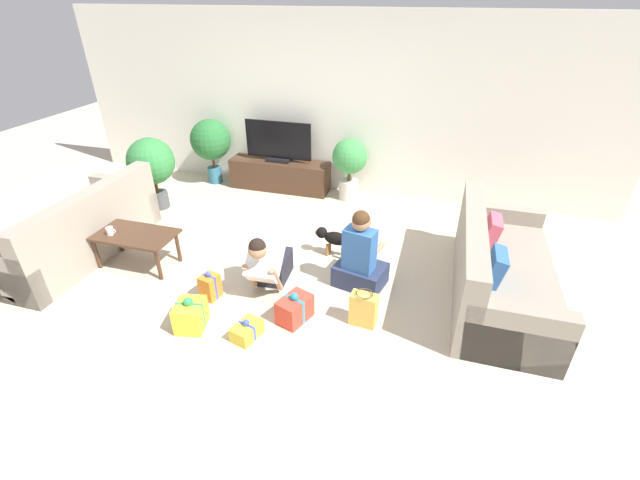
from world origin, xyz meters
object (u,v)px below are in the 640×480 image
object	(u,v)px
tv_console	(280,175)
tv	(278,144)
person_kneeling	(269,261)
gift_box_c	(247,330)
sofa_left	(77,232)
potted_plant_back_right	(350,162)
sofa_right	(498,273)
gift_box_d	(210,286)
potted_plant_back_left	(211,142)
coffee_table	(134,237)
dog	(332,238)
potted_plant_corner_left	(151,164)
gift_bag_a	(363,309)
person_sitting	(360,259)
mug	(110,231)
gift_box_b	(295,309)
gift_box_a	(191,315)

from	to	relation	value
tv_console	tv	xyz separation A→B (m)	(0.00, 0.00, 0.51)
person_kneeling	gift_box_c	bearing A→B (deg)	-86.81
sofa_left	gift_box_c	world-z (taller)	sofa_left
potted_plant_back_right	person_kneeling	world-z (taller)	potted_plant_back_right
sofa_right	gift_box_d	world-z (taller)	sofa_right
potted_plant_back_left	sofa_left	bearing A→B (deg)	-101.05
tv	person_kneeling	xyz separation A→B (m)	(0.84, -2.51, -0.42)
coffee_table	sofa_right	bearing A→B (deg)	7.63
sofa_right	dog	size ratio (longest dim) A/B	4.19
sofa_right	person_kneeling	world-z (taller)	sofa_right
coffee_table	gift_box_c	distance (m)	1.91
potted_plant_back_right	gift_box_d	distance (m)	2.96
gift_box_c	dog	bearing A→B (deg)	76.26
potted_plant_back_left	potted_plant_corner_left	distance (m)	1.14
person_kneeling	sofa_left	bearing A→B (deg)	177.14
person_kneeling	gift_bag_a	size ratio (longest dim) A/B	2.14
coffee_table	dog	bearing A→B (deg)	21.55
sofa_left	sofa_right	world-z (taller)	same
tv	person_sitting	distance (m)	2.85
potted_plant_back_left	mug	distance (m)	2.59
dog	mug	world-z (taller)	mug
tv_console	dog	distance (m)	2.15
coffee_table	potted_plant_back_right	bearing A→B (deg)	52.14
gift_box_d	gift_bag_a	bearing A→B (deg)	1.72
potted_plant_back_left	person_kneeling	distance (m)	3.18
gift_box_b	dog	bearing A→B (deg)	87.86
coffee_table	person_kneeling	world-z (taller)	person_kneeling
sofa_left	gift_box_d	xyz separation A→B (m)	(1.94, -0.33, -0.16)
sofa_right	gift_bag_a	distance (m)	1.48
tv_console	person_sitting	world-z (taller)	person_sitting
coffee_table	tv_console	world-z (taller)	tv_console
mug	dog	bearing A→B (deg)	21.57
tv	potted_plant_back_right	size ratio (longest dim) A/B	1.13
tv_console	person_sitting	bearing A→B (deg)	-51.46
sofa_right	potted_plant_back_left	size ratio (longest dim) A/B	1.99
mug	potted_plant_back_right	bearing A→B (deg)	50.03
sofa_left	coffee_table	xyz separation A→B (m)	(0.83, -0.01, 0.07)
tv	potted_plant_back_left	size ratio (longest dim) A/B	1.01
coffee_table	person_sitting	world-z (taller)	person_sitting
tv	potted_plant_back_right	distance (m)	1.15
sofa_right	gift_box_a	size ratio (longest dim) A/B	5.98
sofa_right	person_sitting	bearing A→B (deg)	98.35
potted_plant_corner_left	gift_box_d	world-z (taller)	potted_plant_corner_left
dog	gift_box_c	bearing A→B (deg)	-7.46
person_kneeling	gift_box_b	world-z (taller)	person_kneeling
tv_console	tv	distance (m)	0.51
coffee_table	gift_box_b	bearing A→B (deg)	-11.19
potted_plant_back_right	tv	bearing A→B (deg)	177.49
gift_box_c	tv_console	bearing A→B (deg)	105.72
person_sitting	gift_box_d	world-z (taller)	person_sitting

